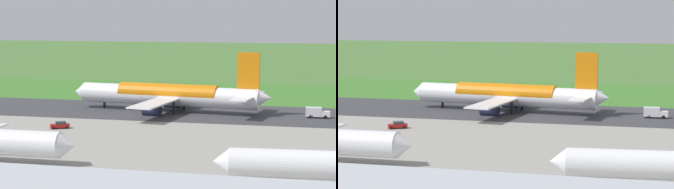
{
  "view_description": "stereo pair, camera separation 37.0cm",
  "coord_description": "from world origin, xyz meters",
  "views": [
    {
      "loc": [
        -41.79,
        165.81,
        25.48
      ],
      "look_at": [
        -1.37,
        0.0,
        4.5
      ],
      "focal_mm": 71.36,
      "sensor_mm": 36.0,
      "label": 1
    },
    {
      "loc": [
        -42.14,
        165.72,
        25.48
      ],
      "look_at": [
        -1.37,
        0.0,
        4.5
      ],
      "focal_mm": 71.36,
      "sensor_mm": 36.0,
      "label": 2
    }
  ],
  "objects": [
    {
      "name": "grass_verge_foreground",
      "position": [
        0.0,
        -32.25,
        0.02
      ],
      "size": [
        600.0,
        80.0,
        0.04
      ],
      "primitive_type": "cube",
      "color": "#3C782B",
      "rests_on": "ground"
    },
    {
      "name": "apron_concrete",
      "position": [
        0.0,
        66.24,
        0.03
      ],
      "size": [
        440.0,
        110.0,
        0.05
      ],
      "primitive_type": "cube",
      "color": "gray",
      "rests_on": "ground"
    },
    {
      "name": "service_car_ops",
      "position": [
        15.82,
        30.29,
        0.84
      ],
      "size": [
        4.54,
        3.64,
        1.62
      ],
      "color": "#B21914",
      "rests_on": "ground"
    },
    {
      "name": "traffic_cone_orange",
      "position": [
        3.75,
        -33.36,
        0.28
      ],
      "size": [
        0.4,
        0.4,
        0.55
      ],
      "primitive_type": "cone",
      "color": "orange",
      "rests_on": "ground"
    },
    {
      "name": "service_truck_baggage",
      "position": [
        -38.96,
        1.69,
        1.4
      ],
      "size": [
        5.81,
        2.33,
        2.65
      ],
      "color": "silver",
      "rests_on": "ground"
    },
    {
      "name": "ground_plane",
      "position": [
        0.0,
        0.0,
        0.0
      ],
      "size": [
        800.0,
        800.0,
        0.0
      ],
      "primitive_type": "plane",
      "color": "#477233"
    },
    {
      "name": "no_stopping_sign",
      "position": [
        -0.97,
        -33.46,
        1.4
      ],
      "size": [
        0.6,
        0.1,
        2.33
      ],
      "color": "slate",
      "rests_on": "ground"
    },
    {
      "name": "airliner_main",
      "position": [
        -1.74,
        0.05,
        4.35
      ],
      "size": [
        54.12,
        44.4,
        15.88
      ],
      "color": "white",
      "rests_on": "ground"
    },
    {
      "name": "runway_asphalt",
      "position": [
        0.0,
        0.0,
        0.03
      ],
      "size": [
        600.0,
        32.51,
        0.06
      ],
      "primitive_type": "cube",
      "color": "#38383D",
      "rests_on": "ground"
    }
  ]
}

